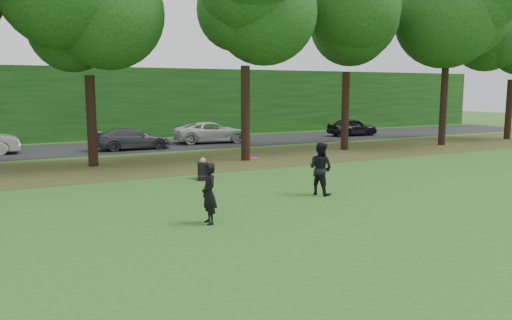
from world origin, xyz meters
The scene contains 9 objects.
ground centered at (0.00, 0.00, 0.00)m, with size 120.00×120.00×0.00m, color #2D5D1D.
leaf_litter centered at (0.00, 13.00, 0.01)m, with size 60.00×7.00×0.01m, color #473119.
street centered at (0.00, 21.00, 0.01)m, with size 70.00×7.00×0.02m, color black.
far_hedge centered at (0.00, 27.00, 2.50)m, with size 70.00×3.00×5.00m, color #153E11.
player_left centered at (-2.05, 2.23, 0.80)m, with size 0.59×0.39×1.61m, color black.
player_right centered at (2.64, 3.92, 0.88)m, with size 0.85×0.66×1.75m, color black.
parked_cars centered at (-0.30, 20.23, 0.69)m, with size 40.25×3.50×1.49m.
frisbee centered at (-0.37, 2.90, 1.54)m, with size 0.31×0.31×0.04m.
seated_person centered at (0.23, 8.46, 0.31)m, with size 0.65×0.83×0.83m.
Camera 1 is at (-6.85, -9.61, 3.51)m, focal length 35.00 mm.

